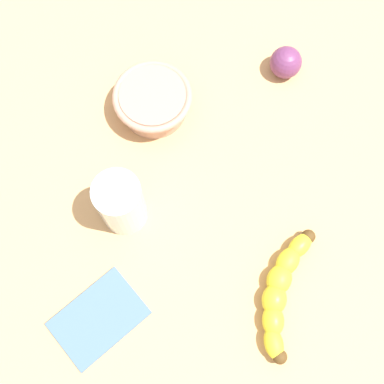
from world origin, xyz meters
TOP-DOWN VIEW (x-y plane):
  - wooden_tabletop at (0.00, 0.00)cm, footprint 120.00×120.00cm
  - banana at (-4.32, 16.36)cm, footprint 14.24×16.63cm
  - smoothie_glass at (12.89, -4.28)cm, footprint 7.04×7.04cm
  - ceramic_bowl at (1.94, -19.53)cm, footprint 13.01×13.01cm
  - plum_fruit at (-21.44, -17.80)cm, footprint 5.43×5.43cm
  - folded_napkin at (22.29, 9.36)cm, footprint 15.33×12.68cm

SIDE VIEW (x-z plane):
  - wooden_tabletop at x=0.00cm, z-range 0.00..3.00cm
  - folded_napkin at x=22.29cm, z-range 3.00..3.60cm
  - banana at x=-4.32cm, z-range 3.00..6.68cm
  - plum_fruit at x=-21.44cm, z-range 3.00..8.43cm
  - ceramic_bowl at x=1.94cm, z-range 3.50..8.86cm
  - smoothie_glass at x=12.89cm, z-range 2.54..14.28cm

